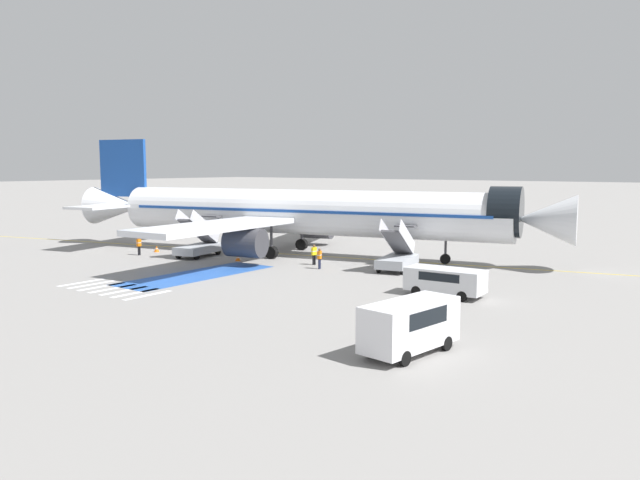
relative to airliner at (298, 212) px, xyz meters
name	(u,v)px	position (x,y,z in m)	size (l,w,h in m)	color
ground_plane	(313,258)	(2.22, -0.66, -3.88)	(600.00, 600.00, 0.00)	gray
apron_leadline_yellow	(304,255)	(0.59, 0.14, -3.88)	(0.20, 80.72, 0.01)	gold
apron_stand_patch_blue	(197,275)	(0.59, -12.84, -3.88)	(4.12, 12.76, 0.01)	#2856A8
apron_walkway_bar_0	(81,283)	(-3.61, -19.67, -3.88)	(0.44, 3.60, 0.01)	silver
apron_walkway_bar_1	(92,284)	(-2.41, -19.67, -3.88)	(0.44, 3.60, 0.01)	silver
apron_walkway_bar_2	(102,286)	(-1.21, -19.67, -3.88)	(0.44, 3.60, 0.01)	silver
apron_walkway_bar_3	(113,289)	(-0.01, -19.67, -3.88)	(0.44, 3.60, 0.01)	silver
apron_walkway_bar_4	(124,291)	(1.19, -19.67, -3.88)	(0.44, 3.60, 0.01)	silver
apron_walkway_bar_5	(136,293)	(2.39, -19.67, -3.88)	(0.44, 3.60, 0.01)	silver
apron_walkway_bar_6	(148,295)	(3.59, -19.67, -3.88)	(0.44, 3.60, 0.01)	silver
airliner	(298,212)	(0.00, 0.00, 0.00)	(46.86, 33.88, 10.74)	silver
boarding_stairs_forward	(397,257)	(11.45, -2.03, -2.88)	(3.23, 5.53, 4.15)	#ADB2BA
boarding_stairs_aft	(199,245)	(-6.43, -6.18, -2.85)	(3.23, 5.53, 4.35)	#ADB2BA
fuel_tanker	(383,216)	(-5.60, 24.51, -2.12)	(9.83, 4.02, 3.49)	#38383D
service_van_0	(445,279)	(18.66, -8.83, -2.82)	(4.89, 2.31, 1.74)	silver
service_van_1	(410,323)	(22.65, -20.78, -2.52)	(2.58, 5.11, 2.29)	silver
ground_crew_0	(139,245)	(-11.50, -8.78, -2.92)	(0.32, 0.47, 1.69)	black
ground_crew_1	(314,253)	(4.65, -3.78, -2.92)	(0.34, 0.48, 1.68)	black
ground_crew_2	(320,257)	(6.21, -5.13, -2.95)	(0.32, 0.47, 1.63)	#191E38
traffic_cone_0	(157,249)	(-11.96, -6.44, -3.60)	(0.51, 0.51, 0.57)	orange
traffic_cone_1	(238,258)	(-1.88, -5.94, -3.63)	(0.46, 0.46, 0.51)	orange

